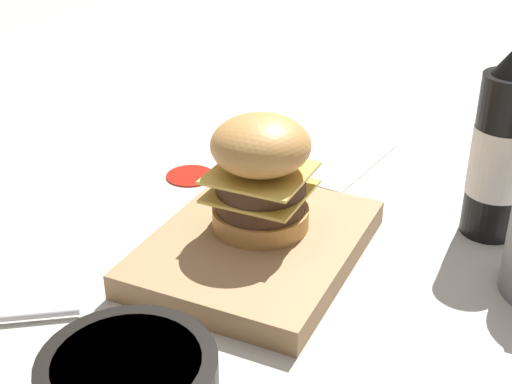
# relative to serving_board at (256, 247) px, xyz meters

# --- Properties ---
(ground_plane) EXTENTS (6.00, 6.00, 0.00)m
(ground_plane) POSITION_rel_serving_board_xyz_m (0.06, 0.01, -0.01)
(ground_plane) COLOR #B7B2A8
(serving_board) EXTENTS (0.25, 0.20, 0.03)m
(serving_board) POSITION_rel_serving_board_xyz_m (0.00, 0.00, 0.00)
(serving_board) COLOR #A37A51
(serving_board) RESTS_ON ground_plane
(burger) EXTENTS (0.10, 0.10, 0.12)m
(burger) POSITION_rel_serving_board_xyz_m (0.02, 0.00, 0.07)
(burger) COLOR tan
(burger) RESTS_ON serving_board
(ketchup_bottle) EXTENTS (0.06, 0.06, 0.21)m
(ketchup_bottle) POSITION_rel_serving_board_xyz_m (0.16, -0.21, 0.08)
(ketchup_bottle) COLOR black
(ketchup_bottle) RESTS_ON ground_plane
(ketchup_puddle) EXTENTS (0.06, 0.06, 0.00)m
(ketchup_puddle) POSITION_rel_serving_board_xyz_m (0.14, 0.16, -0.01)
(ketchup_puddle) COLOR #B21E14
(ketchup_puddle) RESTS_ON ground_plane
(parchment_square) EXTENTS (0.18, 0.18, 0.00)m
(parchment_square) POSITION_rel_serving_board_xyz_m (0.26, 0.04, -0.01)
(parchment_square) COLOR beige
(parchment_square) RESTS_ON ground_plane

